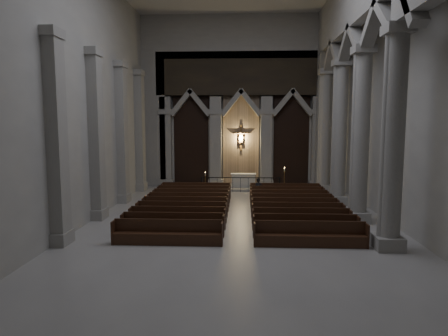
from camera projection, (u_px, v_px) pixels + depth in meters
The scene contains 11 objects.
room at pixel (240, 50), 16.54m from camera, with size 24.00×24.10×12.00m.
sanctuary_wall at pixel (241, 94), 28.10m from camera, with size 14.00×0.77×12.00m.
right_arcade at pixel (365, 49), 17.57m from camera, with size 1.00×24.00×12.00m.
left_pilasters at pixel (110, 136), 20.77m from camera, with size 0.60×13.00×8.03m.
sanctuary_step at pixel (241, 187), 27.94m from camera, with size 8.50×2.60×0.15m, color #98958E.
altar at pixel (243, 180), 27.86m from camera, with size 1.76×0.70×0.90m.
altar_rail at pixel (240, 182), 26.37m from camera, with size 5.23×0.09×1.03m.
candle_stand_left at pixel (205, 187), 26.31m from camera, with size 0.23×0.23×1.36m.
candle_stand_right at pixel (284, 185), 26.65m from camera, with size 0.28×0.28×1.63m.
pews at pixel (239, 210), 19.69m from camera, with size 9.63×9.71×0.94m.
worshipper at pixel (258, 189), 23.62m from camera, with size 0.49×0.32×1.33m, color black.
Camera 1 is at (0.17, -17.01, 4.68)m, focal length 32.00 mm.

